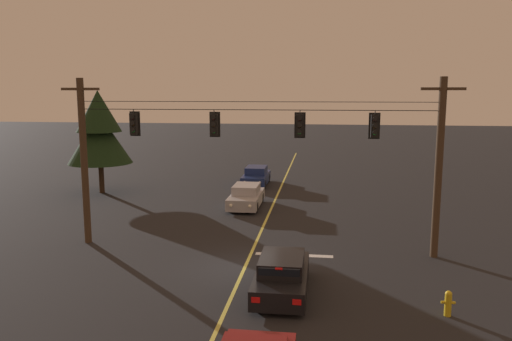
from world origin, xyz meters
name	(u,v)px	position (x,y,z in m)	size (l,w,h in m)	color
ground_plane	(244,269)	(0.00, 0.00, 0.00)	(180.00, 180.00, 0.00)	black
lane_centre_stripe	(268,217)	(0.00, 8.58, 0.00)	(0.14, 60.00, 0.01)	#D1C64C
stop_bar_paint	(294,255)	(1.90, 1.98, 0.00)	(3.40, 0.36, 0.01)	silver
signal_span_assembly	(253,162)	(0.00, 2.58, 4.00)	(17.64, 0.32, 7.70)	#423021
traffic_light_leftmost	(134,124)	(-5.44, 2.56, 5.65)	(0.48, 0.41, 1.22)	black
traffic_light_left_inner	(214,125)	(-1.73, 2.56, 5.65)	(0.48, 0.41, 1.22)	black
traffic_light_centre	(300,125)	(2.04, 2.56, 5.65)	(0.48, 0.41, 1.22)	black
traffic_light_right_inner	(375,126)	(5.21, 2.56, 5.65)	(0.48, 0.41, 1.22)	black
car_waiting_near_lane	(282,275)	(1.70, -2.21, 0.65)	(1.80, 4.33, 1.39)	black
car_oncoming_lead	(246,197)	(-1.59, 10.83, 0.65)	(1.80, 4.42, 1.39)	#A5A5AD
car_oncoming_trailing	(256,176)	(-1.98, 18.34, 0.65)	(1.80, 4.42, 1.39)	navy
tree_verge_near	(99,131)	(-12.39, 13.83, 4.40)	(4.41, 4.41, 7.18)	#332316
fire_hydrant	(448,303)	(7.12, -3.36, 0.44)	(0.44, 0.22, 0.84)	gold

